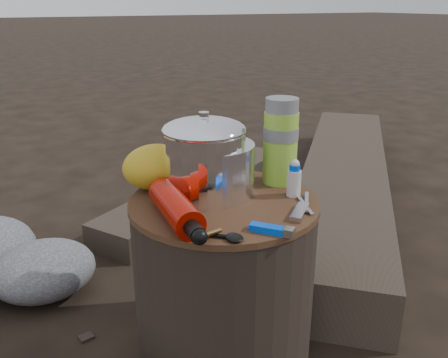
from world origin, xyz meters
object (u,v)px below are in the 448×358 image
thermos (281,142)px  travel_mug (227,155)px  log_main (344,181)px  fuel_bottle (176,208)px  camping_pot (204,157)px  stump (224,276)px

thermos → travel_mug: thermos is taller
log_main → fuel_bottle: bearing=-105.1°
log_main → camping_pot: bearing=-106.4°
travel_mug → thermos: bearing=-43.9°
camping_pot → travel_mug: bearing=38.9°
log_main → travel_mug: bearing=-107.6°
log_main → stump: bearing=-103.6°
camping_pot → log_main: bearing=30.5°
thermos → fuel_bottle: bearing=-163.5°
log_main → camping_pot: (-1.01, -0.59, 0.43)m
stump → log_main: stump is taller
log_main → thermos: bearing=-99.7°
camping_pot → fuel_bottle: bearing=-138.8°
fuel_bottle → stump: bearing=26.2°
stump → fuel_bottle: size_ratio=1.68×
stump → log_main: 1.18m
camping_pot → fuel_bottle: camping_pot is taller
log_main → camping_pot: camping_pot is taller
stump → travel_mug: bearing=58.6°
camping_pot → fuel_bottle: size_ratio=0.73×
fuel_bottle → thermos: bearing=21.8°
log_main → travel_mug: 1.10m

